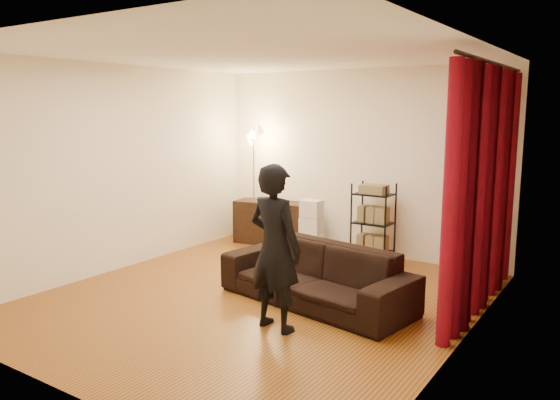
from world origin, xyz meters
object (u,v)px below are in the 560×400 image
Objects in this scene: sofa at (316,275)px; person at (275,248)px; floor_lamp at (254,186)px; media_cabinet at (271,223)px; wire_shelf at (373,223)px; storage_boxes at (311,226)px.

person is (0.03, -0.84, 0.49)m from sofa.
sofa is 1.20× the size of floor_lamp.
person is 1.39× the size of media_cabinet.
sofa is at bearing -80.98° from person.
floor_lamp is at bearing 156.79° from wire_shelf.
media_cabinet is at bearing 17.77° from floor_lamp.
person is 0.88× the size of floor_lamp.
person is 1.46× the size of wire_shelf.
media_cabinet is at bearing 144.33° from sofa.
sofa is 2.24m from storage_boxes.
person is 3.47m from media_cabinet.
floor_lamp reaches higher than wire_shelf.
floor_lamp is at bearing 149.45° from sofa.
sofa is 0.97m from person.
media_cabinet is 1.48× the size of storage_boxes.
media_cabinet is at bearing 174.40° from storage_boxes.
person is at bearing -64.57° from media_cabinet.
wire_shelf is (1.01, -0.02, 0.16)m from storage_boxes.
wire_shelf is (-0.19, 2.72, -0.25)m from person.
person is at bearing -50.37° from floor_lamp.
sofa is 1.36× the size of person.
floor_lamp is (-2.26, 2.73, 0.11)m from person.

